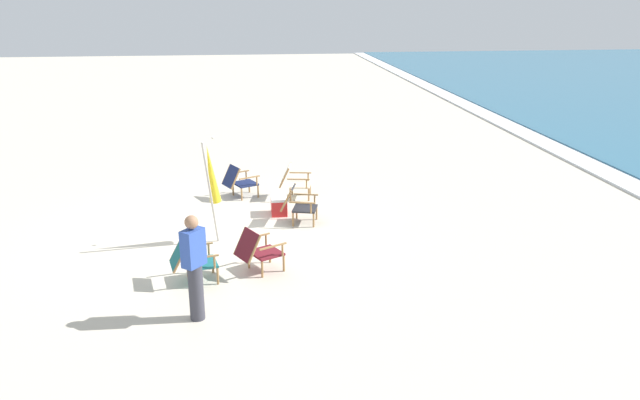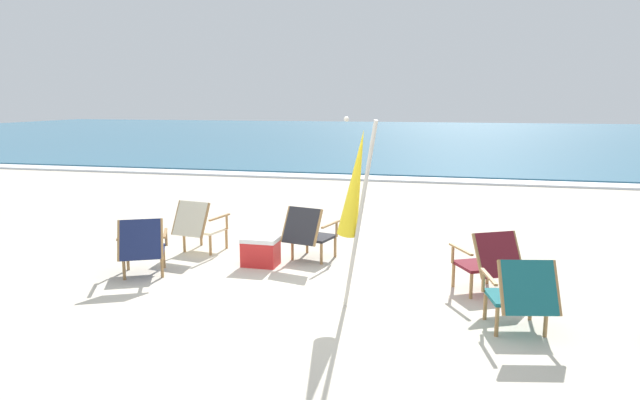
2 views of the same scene
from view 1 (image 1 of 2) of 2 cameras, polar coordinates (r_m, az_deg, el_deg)
ground_plane at (r=12.94m, az=-9.83°, el=-2.81°), size 80.00×80.00×0.00m
beach_chair_front_right at (r=10.61m, az=-11.68°, el=-5.26°), size 0.72×0.86×0.78m
beach_chair_back_right at (r=14.85m, az=-7.43°, el=1.79°), size 0.84×0.92×0.79m
beach_chair_far_center at (r=14.72m, az=-2.44°, el=1.80°), size 0.69×0.81×0.80m
beach_chair_mid_center at (r=13.09m, az=-2.09°, el=-0.31°), size 0.74×0.85×0.79m
beach_chair_back_left at (r=10.81m, az=-5.74°, el=-4.51°), size 0.86×0.93×0.79m
umbrella_furled_yellow at (r=11.87m, az=-9.92°, el=2.24°), size 0.50×0.39×2.10m
person_near_chairs at (r=9.26m, az=-11.41°, el=-6.02°), size 0.39×0.37×1.63m
cooler_box at (r=13.70m, az=-3.78°, el=-0.48°), size 0.49×0.35×0.40m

